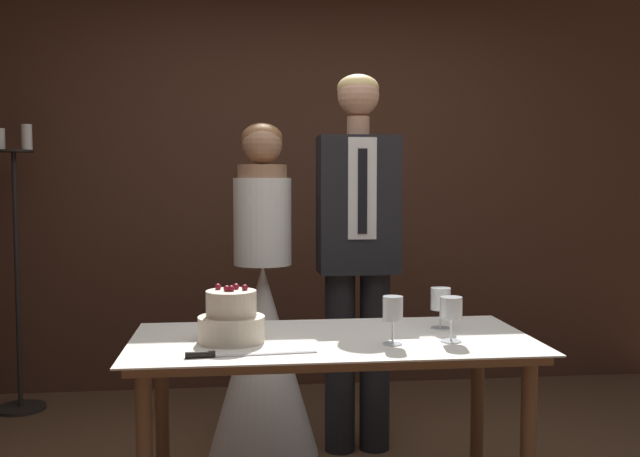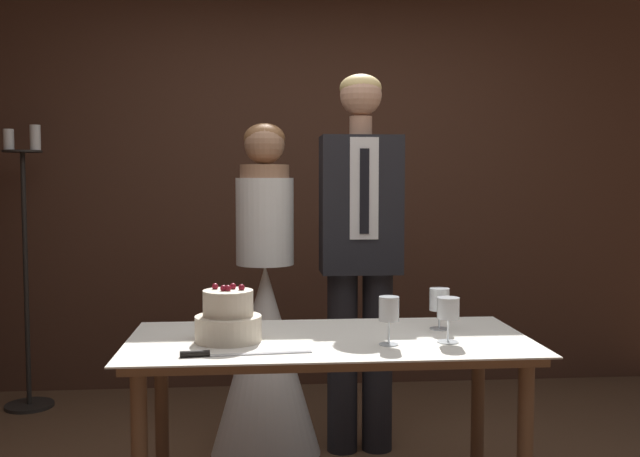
% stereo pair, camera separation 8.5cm
% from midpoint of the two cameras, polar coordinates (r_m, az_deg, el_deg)
% --- Properties ---
extents(wall_back, '(4.82, 0.12, 2.89)m').
position_cam_midpoint_polar(wall_back, '(4.68, -2.02, 5.12)').
color(wall_back, '#472B1E').
rests_on(wall_back, ground_plane).
extents(cake_table, '(1.51, 0.72, 0.75)m').
position_cam_midpoint_polar(cake_table, '(2.73, 0.07, -10.56)').
color(cake_table, brown).
rests_on(cake_table, ground_plane).
extents(tiered_cake, '(0.25, 0.25, 0.21)m').
position_cam_midpoint_polar(tiered_cake, '(2.66, -8.02, -7.21)').
color(tiered_cake, beige).
rests_on(tiered_cake, cake_table).
extents(cake_knife, '(0.45, 0.06, 0.02)m').
position_cam_midpoint_polar(cake_knife, '(2.46, -8.51, -9.93)').
color(cake_knife, silver).
rests_on(cake_knife, cake_table).
extents(wine_glass_near, '(0.08, 0.08, 0.17)m').
position_cam_midpoint_polar(wine_glass_near, '(2.66, 9.55, -6.38)').
color(wine_glass_near, silver).
rests_on(wine_glass_near, cake_table).
extents(wine_glass_middle, '(0.07, 0.07, 0.18)m').
position_cam_midpoint_polar(wine_glass_middle, '(2.59, 4.90, -6.60)').
color(wine_glass_middle, silver).
rests_on(wine_glass_middle, cake_table).
extents(wine_glass_far, '(0.08, 0.08, 0.16)m').
position_cam_midpoint_polar(wine_glass_far, '(2.89, 8.79, -5.76)').
color(wine_glass_far, silver).
rests_on(wine_glass_far, cake_table).
extents(bride, '(0.54, 0.54, 1.62)m').
position_cam_midpoint_polar(bride, '(3.53, -5.27, -8.48)').
color(bride, white).
rests_on(bride, ground_plane).
extents(groom, '(0.39, 0.25, 1.86)m').
position_cam_midpoint_polar(groom, '(3.50, 2.34, -1.29)').
color(groom, black).
rests_on(groom, ground_plane).
extents(candle_stand, '(0.28, 0.28, 1.67)m').
position_cam_midpoint_polar(candle_stand, '(4.51, -23.54, -3.70)').
color(candle_stand, black).
rests_on(candle_stand, ground_plane).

